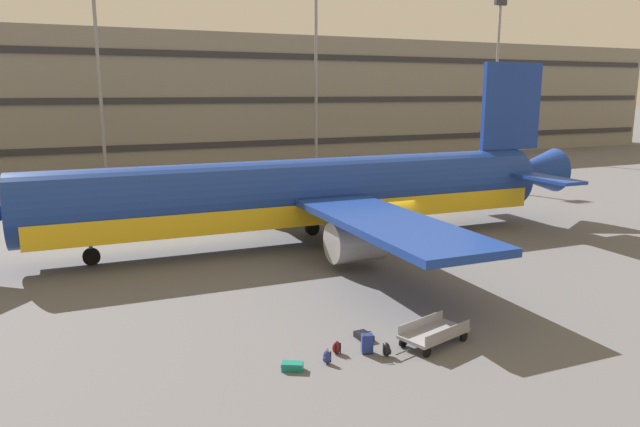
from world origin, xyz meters
name	(u,v)px	position (x,y,z in m)	size (l,w,h in m)	color
ground_plane	(392,240)	(0.00, 0.00, 0.00)	(600.00, 600.00, 0.00)	#5B5B60
terminal_structure	(201,99)	(0.00, 48.04, 7.98)	(145.83, 15.44, 15.95)	gray
airliner	(309,194)	(-4.91, 1.57, 2.99)	(38.12, 30.65, 10.94)	navy
light_mast_left	(99,69)	(-13.52, 35.32, 11.21)	(1.80, 0.50, 19.12)	gray
light_mast_center_left	(316,46)	(10.81, 35.32, 14.21)	(1.80, 0.50, 24.96)	gray
light_mast_center_right	(497,68)	(37.98, 35.32, 12.20)	(1.80, 0.50, 21.03)	gray
suitcase_red	(367,343)	(-9.39, -13.73, 0.38)	(0.47, 0.39, 0.86)	navy
suitcase_small	(292,366)	(-12.27, -13.86, 0.13)	(0.79, 0.66, 0.27)	#147266
suitcase_scuffed	(364,336)	(-8.91, -12.61, 0.11)	(0.49, 0.83, 0.22)	black
backpack_teal	(327,357)	(-11.03, -13.88, 0.23)	(0.32, 0.37, 0.52)	navy
backpack_black	(337,348)	(-10.37, -13.29, 0.21)	(0.35, 0.28, 0.49)	maroon
backpack_upright	(387,350)	(-8.89, -14.25, 0.24)	(0.35, 0.36, 0.55)	black
baggage_cart	(434,333)	(-6.81, -14.07, 0.43)	(3.36, 1.95, 0.82)	gray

